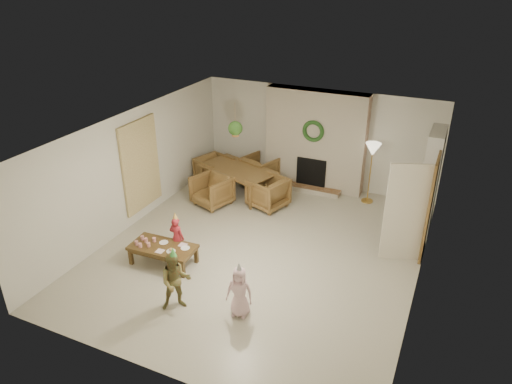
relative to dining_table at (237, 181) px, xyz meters
The scene contains 56 objects.
floor 2.66m from the dining_table, 52.87° to the right, with size 7.00×7.00×0.00m, color #B7B29E.
ceiling 3.41m from the dining_table, 52.87° to the right, with size 7.00×7.00×0.00m, color white.
wall_back 2.31m from the dining_table, 41.28° to the left, with size 7.00×7.00×0.00m, color silver.
wall_front 5.90m from the dining_table, 74.14° to the right, with size 7.00×7.00×0.00m, color silver.
wall_left 2.69m from the dining_table, 123.81° to the right, with size 7.00×7.00×0.00m, color silver.
wall_right 5.13m from the dining_table, 24.60° to the right, with size 7.00×7.00×0.00m, color silver.
fireplace_mass 2.19m from the dining_table, 36.95° to the left, with size 2.50×0.40×2.50m, color #5C2818.
fireplace_hearth 1.82m from the dining_table, 28.03° to the left, with size 1.60×0.30×0.12m, color brown.
fireplace_firebox 1.89m from the dining_table, 32.58° to the left, with size 0.75×0.12×0.75m, color black.
fireplace_wreath 2.23m from the dining_table, 31.29° to the left, with size 0.54×0.54×0.10m, color #1B4319.
floor_lamp_base 3.21m from the dining_table, 16.32° to the left, with size 0.28×0.28×0.03m, color gold.
floor_lamp_post 3.21m from the dining_table, 16.32° to the left, with size 0.03×0.03×1.34m, color gold.
floor_lamp_shade 3.35m from the dining_table, 16.32° to the left, with size 0.36×0.36×0.30m, color beige.
bookshelf_carcass 4.50m from the dining_table, ahead, with size 0.30×1.00×2.20m, color white.
bookshelf_shelf_a 4.42m from the dining_table, ahead, with size 0.30×0.92×0.03m, color white.
bookshelf_shelf_b 4.45m from the dining_table, ahead, with size 0.30×0.92×0.03m, color white.
bookshelf_shelf_c 4.51m from the dining_table, ahead, with size 0.30×0.92×0.03m, color white.
bookshelf_shelf_d 4.61m from the dining_table, ahead, with size 0.30×0.92×0.03m, color white.
books_row_lower 4.40m from the dining_table, ahead, with size 0.20×0.40×0.24m, color #A83B1F.
books_row_mid 4.45m from the dining_table, ahead, with size 0.20×0.44×0.24m, color #2A449C.
books_row_upper 4.52m from the dining_table, ahead, with size 0.20×0.36×0.22m, color #BE7D28.
door_frame 4.69m from the dining_table, 11.22° to the right, with size 0.05×0.86×2.04m, color brown.
door_leaf 4.42m from the dining_table, 17.09° to the right, with size 0.05×0.80×2.00m, color beige.
curtain_panel 2.52m from the dining_table, 125.72° to the right, with size 0.06×1.20×2.00m, color beige.
dining_table is the anchor object (origin of this frame).
dining_chair_near 0.83m from the dining_table, 108.93° to the right, with size 0.78×0.80×0.73m, color brown.
dining_chair_far 0.83m from the dining_table, 71.07° to the left, with size 0.78×0.80×0.73m, color brown.
dining_chair_left 0.83m from the dining_table, 161.07° to the left, with size 0.78×0.80×0.73m, color brown.
dining_chair_right 1.04m from the dining_table, 18.93° to the right, with size 0.78×0.80×0.73m, color brown.
hanging_plant_cord 1.94m from the dining_table, 64.15° to the right, with size 0.01×0.01×0.70m, color tan.
hanging_plant_pot 1.61m from the dining_table, 64.15° to the right, with size 0.16×0.16×0.12m, color #AC7037.
hanging_plant_foliage 1.72m from the dining_table, 64.15° to the right, with size 0.32×0.32×0.32m, color #254B19.
coffee_table_top 3.31m from the dining_table, 88.57° to the right, with size 1.25×0.62×0.06m, color #523B1B.
coffee_table_apron 3.31m from the dining_table, 88.57° to the right, with size 1.15×0.53×0.08m, color #523B1B.
coffee_leg_fl 3.63m from the dining_table, 97.49° to the right, with size 0.07×0.07×0.33m, color #523B1B.
coffee_leg_fr 3.61m from the dining_table, 79.44° to the right, with size 0.07×0.07×0.33m, color #523B1B.
coffee_leg_bl 3.13m from the dining_table, 99.12° to the right, with size 0.07×0.07×0.33m, color #523B1B.
coffee_leg_br 3.10m from the dining_table, 78.12° to the right, with size 0.07×0.07×0.33m, color #523B1B.
cup_a 3.50m from the dining_table, 96.41° to the right, with size 0.07×0.07×0.09m, color white.
cup_b 3.31m from the dining_table, 96.93° to the right, with size 0.07×0.07×0.09m, color white.
cup_c 3.53m from the dining_table, 94.44° to the right, with size 0.07×0.07×0.09m, color white.
cup_d 3.34m from the dining_table, 94.84° to the right, with size 0.07×0.07×0.09m, color white.
cup_e 3.44m from the dining_table, 92.37° to the right, with size 0.07×0.07×0.09m, color white.
cup_f 3.25m from the dining_table, 92.66° to the right, with size 0.07×0.07×0.09m, color white.
plate_a 3.20m from the dining_table, 89.47° to the right, with size 0.17×0.17×0.01m, color white.
plate_b 3.41m from the dining_table, 84.50° to the right, with size 0.17×0.17×0.01m, color white.
plate_c 3.24m from the dining_table, 80.92° to the right, with size 0.17×0.17×0.01m, color white.
food_scoop 3.42m from the dining_table, 84.50° to the right, with size 0.07×0.07×0.07m, color tan.
napkin_left 3.49m from the dining_table, 87.72° to the right, with size 0.14×0.14×0.01m, color #DBA2B2.
napkin_right 3.15m from the dining_table, 82.50° to the right, with size 0.14×0.14×0.01m, color #DBA2B2.
child_red 3.01m from the dining_table, 86.09° to the right, with size 0.32×0.21×0.87m, color #A5232D.
party_hat_red 3.07m from the dining_table, 86.09° to the right, with size 0.12×0.12×0.16m, color #D4DD49.
child_plaid 4.42m from the dining_table, 76.58° to the right, with size 0.51×0.40×1.05m, color #995429.
party_hat_plaid 4.48m from the dining_table, 76.58° to the right, with size 0.12×0.12×0.17m, color #4DB44D.
child_pink 4.51m from the dining_table, 62.95° to the right, with size 0.44×0.29×0.90m, color beige.
party_hat_pink 4.55m from the dining_table, 62.95° to the right, with size 0.12×0.12×0.16m, color #BCBBC2.
Camera 1 is at (3.21, -7.34, 5.21)m, focal length 33.03 mm.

